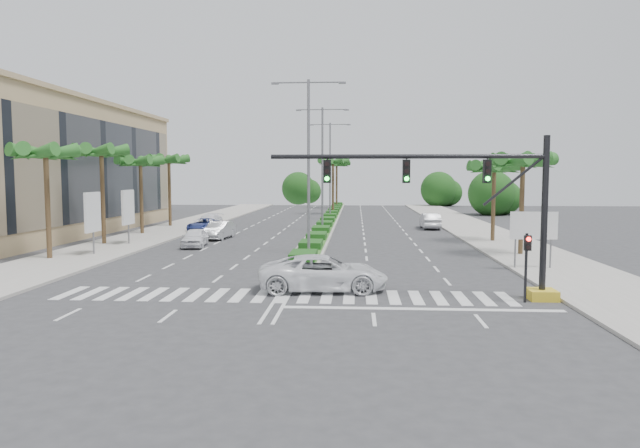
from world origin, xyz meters
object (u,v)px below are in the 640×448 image
(car_parked_a, at_px, (195,238))
(car_crossing, at_px, (324,273))
(car_parked_c, at_px, (204,225))
(car_parked_d, at_px, (209,222))
(car_right, at_px, (430,221))
(car_parked_b, at_px, (219,230))

(car_parked_a, relative_size, car_crossing, 0.69)
(car_crossing, bearing_deg, car_parked_c, 21.43)
(car_parked_a, xyz_separation_m, car_parked_d, (-2.74, 14.67, 0.03))
(car_parked_c, height_order, car_crossing, car_crossing)
(car_parked_a, bearing_deg, car_crossing, -62.65)
(car_parked_a, bearing_deg, car_right, 32.74)
(car_parked_c, height_order, car_parked_d, car_parked_d)
(car_parked_b, relative_size, car_parked_c, 1.00)
(car_parked_c, bearing_deg, car_parked_a, -70.67)
(car_parked_a, distance_m, car_parked_d, 14.92)
(car_parked_a, distance_m, car_parked_b, 5.66)
(car_parked_d, bearing_deg, car_parked_c, -85.97)
(car_parked_d, relative_size, car_crossing, 0.85)
(car_right, bearing_deg, car_parked_b, 28.62)
(car_parked_a, distance_m, car_right, 25.86)
(car_parked_d, relative_size, car_right, 1.06)
(car_parked_a, bearing_deg, car_parked_b, 77.99)
(car_parked_a, relative_size, car_right, 0.86)
(car_parked_a, xyz_separation_m, car_parked_c, (-2.63, 12.20, -0.08))
(car_parked_a, xyz_separation_m, car_crossing, (10.83, -16.01, 0.13))
(car_parked_b, relative_size, car_crossing, 0.75)
(car_parked_c, distance_m, car_crossing, 31.25)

